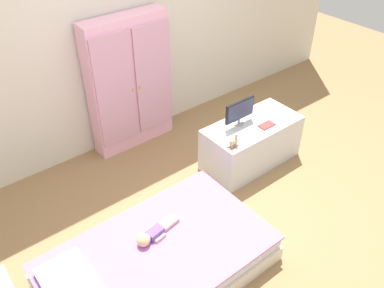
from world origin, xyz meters
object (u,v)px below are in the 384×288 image
(doll, at_px, (151,235))
(book_red, at_px, (267,125))
(wardrobe, at_px, (130,84))
(rocking_horse_toy, at_px, (234,141))
(bed, at_px, (159,262))
(tv_monitor, at_px, (240,111))
(tv_stand, at_px, (251,143))

(doll, xyz_separation_m, book_red, (1.54, 0.31, 0.17))
(doll, relative_size, wardrobe, 0.28)
(doll, height_order, rocking_horse_toy, rocking_horse_toy)
(bed, height_order, wardrobe, wardrobe)
(doll, relative_size, rocking_horse_toy, 3.02)
(book_red, bearing_deg, tv_monitor, 135.27)
(bed, bearing_deg, book_red, 15.30)
(bed, bearing_deg, rocking_horse_toy, 19.27)
(bed, relative_size, tv_stand, 1.69)
(rocking_horse_toy, relative_size, book_red, 0.81)
(wardrobe, xyz_separation_m, tv_stand, (0.72, -1.04, -0.46))
(rocking_horse_toy, xyz_separation_m, book_red, (0.47, 0.04, -0.06))
(tv_stand, xyz_separation_m, rocking_horse_toy, (-0.39, -0.15, 0.29))
(bed, height_order, tv_stand, tv_stand)
(tv_stand, bearing_deg, rocking_horse_toy, -159.07)
(tv_monitor, relative_size, book_red, 2.13)
(doll, height_order, tv_stand, tv_stand)
(wardrobe, bearing_deg, doll, -117.28)
(wardrobe, bearing_deg, rocking_horse_toy, -74.79)
(wardrobe, relative_size, book_red, 8.68)
(wardrobe, distance_m, tv_monitor, 1.13)
(bed, xyz_separation_m, tv_monitor, (1.37, 0.61, 0.48))
(doll, xyz_separation_m, tv_monitor, (1.35, 0.49, 0.32))
(tv_stand, height_order, tv_monitor, tv_monitor)
(wardrobe, bearing_deg, tv_monitor, -57.92)
(tv_monitor, bearing_deg, tv_stand, -34.94)
(tv_stand, height_order, rocking_horse_toy, rocking_horse_toy)
(doll, relative_size, tv_stand, 0.40)
(book_red, bearing_deg, rocking_horse_toy, -174.57)
(doll, bearing_deg, rocking_horse_toy, 13.70)
(wardrobe, bearing_deg, tv_stand, -55.44)
(rocking_horse_toy, bearing_deg, tv_monitor, 39.63)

